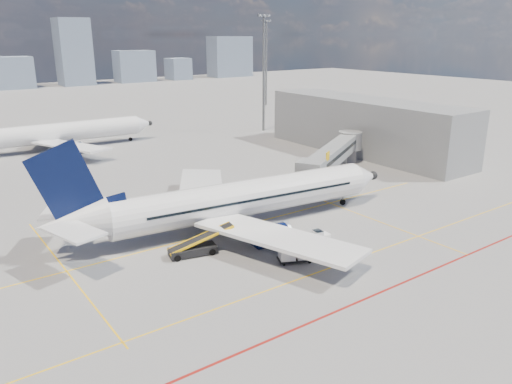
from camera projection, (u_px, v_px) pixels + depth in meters
The scene contains 12 objects.
ground at pixel (285, 249), 51.85m from camera, with size 420.00×420.00×0.00m, color gray.
apron_markings at pixel (306, 263), 48.50m from camera, with size 90.00×35.12×0.01m.
jet_bridge at pixel (335, 153), 76.91m from camera, with size 23.55×15.78×6.30m.
terminal_block at pixel (365, 126), 92.72m from camera, with size 10.00×42.00×10.00m.
floodlight_mast_ne at pixel (264, 70), 111.47m from camera, with size 3.20×0.61×25.45m.
floodlight_mast_far at pixel (266, 61), 153.59m from camera, with size 3.20×0.61×25.45m.
main_aircraft at pixel (232, 201), 56.64m from camera, with size 42.51×36.97×12.44m.
second_aircraft at pixel (56, 133), 95.44m from camera, with size 38.63×33.66×11.25m.
baggage_tug at pixel (320, 236), 53.31m from camera, with size 2.14×1.48×1.38m.
cargo_dolly at pixel (295, 252), 48.57m from camera, with size 3.67×2.73×1.84m.
belt_loader at pixel (194, 248), 50.17m from camera, with size 6.93×2.87×2.78m.
ramp_worker at pixel (334, 247), 50.27m from camera, with size 0.60×0.40×1.65m, color yellow.
Camera 1 is at (-30.35, -36.87, 21.27)m, focal length 35.00 mm.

